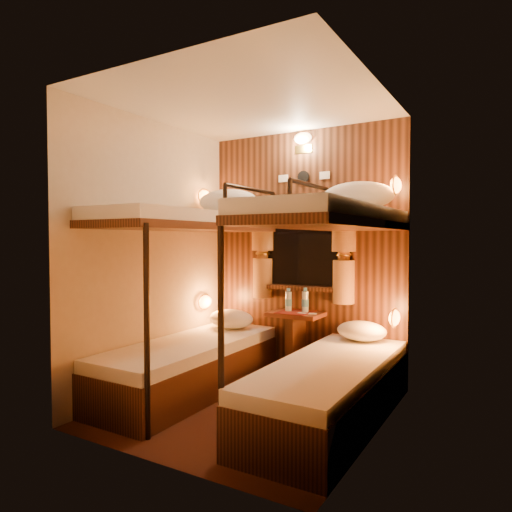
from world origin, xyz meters
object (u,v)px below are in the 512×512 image
Objects in this scene: bunk_left at (190,329)px; bottle_right at (305,302)px; bunk_right at (330,346)px; bottle_left at (288,301)px; table at (296,337)px.

bunk_left reaches higher than bottle_right.
bottle_left is at bearing 132.68° from bunk_right.
bunk_left is at bearing -125.48° from bottle_left.
table is at bearing 129.67° from bunk_right.
bunk_right is 1.02m from bottle_right.
bunk_right is 2.90× the size of table.
bunk_right is at bearing 0.00° from bunk_left.
bunk_left and bunk_right have the same top height.
bunk_right is (1.30, 0.00, 0.00)m from bunk_left.
bottle_left is (-0.73, 0.79, 0.19)m from bunk_right.
table is at bearing -149.98° from bottle_right.
bottle_right is (-0.57, 0.83, 0.19)m from bunk_right.
bunk_right reaches higher than table.
bottle_right is (0.08, 0.04, 0.34)m from table.
bunk_right is 8.13× the size of bottle_right.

